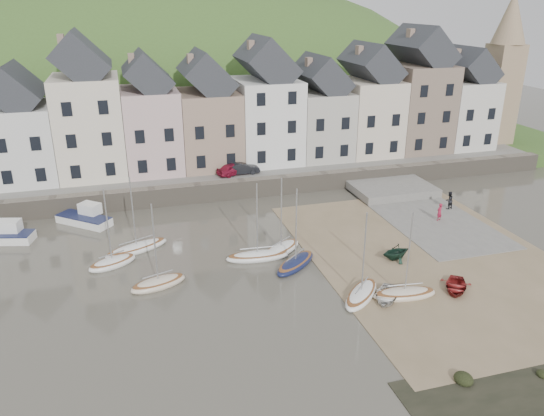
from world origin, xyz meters
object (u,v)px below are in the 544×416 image
object	(u,v)px
rowboat_green	(396,251)
rowboat_red	(456,286)
car_left	(234,169)
car_right	(242,168)
person_red	(439,212)
rowboat_white	(386,295)
person_dark	(449,200)
sailboat_0	(137,248)

from	to	relation	value
rowboat_green	rowboat_red	size ratio (longest dim) A/B	0.81
car_left	car_right	distance (m)	0.83
rowboat_red	person_red	bearing A→B (deg)	98.67
rowboat_red	rowboat_white	bearing A→B (deg)	-146.52
person_dark	rowboat_white	bearing A→B (deg)	30.84
person_dark	car_right	size ratio (longest dim) A/B	0.47
sailboat_0	rowboat_white	size ratio (longest dim) A/B	2.14
rowboat_green	car_left	size ratio (longest dim) A/B	0.64
sailboat_0	rowboat_white	xyz separation A→B (m)	(15.40, -12.07, 0.11)
sailboat_0	rowboat_white	bearing A→B (deg)	-38.10
rowboat_red	car_right	size ratio (longest dim) A/B	0.81
sailboat_0	rowboat_green	size ratio (longest dim) A/B	2.68
sailboat_0	person_red	size ratio (longest dim) A/B	3.95
rowboat_white	person_red	xyz separation A→B (m)	(10.74, 10.70, 0.55)
sailboat_0	person_dark	size ratio (longest dim) A/B	3.73
rowboat_white	car_left	world-z (taller)	car_left
person_dark	car_left	world-z (taller)	car_left
rowboat_white	person_dark	world-z (taller)	person_dark
sailboat_0	rowboat_red	bearing A→B (deg)	-31.02
sailboat_0	person_dark	world-z (taller)	sailboat_0
rowboat_red	car_left	world-z (taller)	car_left
rowboat_green	car_left	xyz separation A→B (m)	(-8.33, 19.06, 1.54)
person_red	person_dark	size ratio (longest dim) A/B	0.94
rowboat_white	car_left	bearing A→B (deg)	137.95
car_left	car_right	xyz separation A→B (m)	(0.83, 0.00, -0.03)
rowboat_green	person_red	bearing A→B (deg)	118.09
sailboat_0	car_left	bearing A→B (deg)	49.04
rowboat_white	car_right	world-z (taller)	car_right
rowboat_white	rowboat_green	size ratio (longest dim) A/B	1.26
person_red	car_right	bearing A→B (deg)	-63.10
rowboat_red	person_red	world-z (taller)	person_red
car_left	car_right	world-z (taller)	car_left
sailboat_0	person_red	bearing A→B (deg)	-3.00
rowboat_green	person_dark	size ratio (longest dim) A/B	1.39
sailboat_0	car_right	world-z (taller)	sailboat_0
rowboat_green	person_dark	xyz separation A→B (m)	(9.73, 7.81, 0.29)
rowboat_green	car_right	bearing A→B (deg)	-167.90
car_left	person_red	bearing A→B (deg)	-150.35
person_red	car_left	world-z (taller)	car_left
rowboat_white	rowboat_green	world-z (taller)	rowboat_green
rowboat_green	car_left	world-z (taller)	car_left
rowboat_white	person_red	world-z (taller)	person_red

